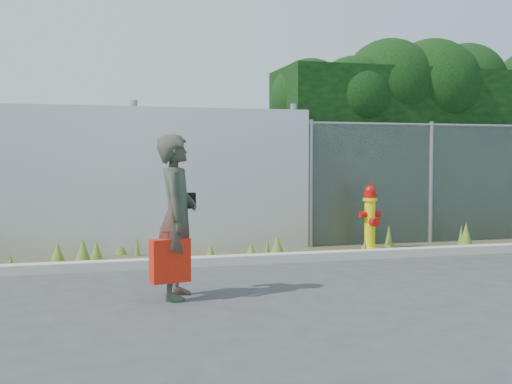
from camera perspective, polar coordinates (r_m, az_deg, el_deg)
name	(u,v)px	position (r m, az deg, el deg)	size (l,w,h in m)	color
ground	(316,288)	(7.19, 5.36, -8.51)	(80.00, 80.00, 0.00)	#39393C
curb	(269,258)	(8.86, 1.18, -5.92)	(16.00, 0.22, 0.12)	#B0AD9F
weed_strip	(209,249)	(9.32, -4.20, -5.10)	(16.00, 1.34, 0.55)	#443E27
corrugated_fence	(25,182)	(9.62, -19.87, 0.85)	(8.50, 0.21, 2.30)	silver
chainlink_fence	(485,182)	(11.74, 19.67, 0.86)	(6.50, 0.07, 2.05)	gray
hedge	(463,125)	(12.70, 17.93, 5.65)	(7.44, 2.12, 3.66)	black
fire_hydrant	(370,218)	(10.10, 10.10, -2.32)	(0.35, 0.31, 1.04)	yellow
woman	(177,217)	(6.61, -7.05, -2.18)	(0.61, 0.40, 1.68)	#0F5F44
red_tote_bag	(170,261)	(6.49, -7.65, -6.06)	(0.39, 0.15, 0.52)	#B9210A
black_shoulder_bag	(185,201)	(6.87, -6.36, -0.77)	(0.22, 0.09, 0.17)	black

